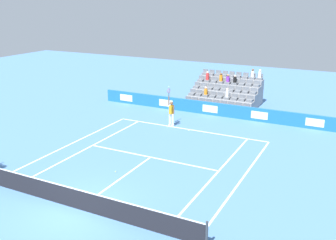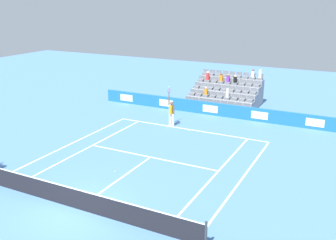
# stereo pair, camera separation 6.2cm
# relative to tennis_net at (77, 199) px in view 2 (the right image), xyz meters

# --- Properties ---
(ground_plane) EXTENTS (80.00, 80.00, 0.00)m
(ground_plane) POSITION_rel_tennis_net_xyz_m (0.00, 0.00, -0.49)
(ground_plane) COLOR #4C7AB2
(line_baseline) EXTENTS (10.97, 0.10, 0.01)m
(line_baseline) POSITION_rel_tennis_net_xyz_m (0.00, -11.89, -0.49)
(line_baseline) COLOR white
(line_baseline) RESTS_ON ground
(line_service) EXTENTS (8.23, 0.10, 0.01)m
(line_service) POSITION_rel_tennis_net_xyz_m (0.00, -6.40, -0.49)
(line_service) COLOR white
(line_service) RESTS_ON ground
(line_centre_service) EXTENTS (0.10, 6.40, 0.01)m
(line_centre_service) POSITION_rel_tennis_net_xyz_m (0.00, -3.20, -0.49)
(line_centre_service) COLOR white
(line_centre_service) RESTS_ON ground
(line_singles_sideline_left) EXTENTS (0.10, 11.89, 0.01)m
(line_singles_sideline_left) POSITION_rel_tennis_net_xyz_m (4.12, -5.95, -0.49)
(line_singles_sideline_left) COLOR white
(line_singles_sideline_left) RESTS_ON ground
(line_singles_sideline_right) EXTENTS (0.10, 11.89, 0.01)m
(line_singles_sideline_right) POSITION_rel_tennis_net_xyz_m (-4.12, -5.95, -0.49)
(line_singles_sideline_right) COLOR white
(line_singles_sideline_right) RESTS_ON ground
(line_doubles_sideline_left) EXTENTS (0.10, 11.89, 0.01)m
(line_doubles_sideline_left) POSITION_rel_tennis_net_xyz_m (5.49, -5.95, -0.49)
(line_doubles_sideline_left) COLOR white
(line_doubles_sideline_left) RESTS_ON ground
(line_doubles_sideline_right) EXTENTS (0.10, 11.89, 0.01)m
(line_doubles_sideline_right) POSITION_rel_tennis_net_xyz_m (-5.49, -5.95, -0.49)
(line_doubles_sideline_right) COLOR white
(line_doubles_sideline_right) RESTS_ON ground
(line_centre_mark) EXTENTS (0.10, 0.20, 0.01)m
(line_centre_mark) POSITION_rel_tennis_net_xyz_m (0.00, -11.79, -0.49)
(line_centre_mark) COLOR white
(line_centre_mark) RESTS_ON ground
(sponsor_barrier) EXTENTS (19.27, 0.22, 1.00)m
(sponsor_barrier) POSITION_rel_tennis_net_xyz_m (0.00, -15.92, 0.01)
(sponsor_barrier) COLOR #1E66AD
(sponsor_barrier) RESTS_ON ground
(tennis_net) EXTENTS (11.97, 0.10, 1.07)m
(tennis_net) POSITION_rel_tennis_net_xyz_m (0.00, 0.00, 0.00)
(tennis_net) COLOR #33383D
(tennis_net) RESTS_ON ground
(tennis_player) EXTENTS (0.52, 0.38, 2.85)m
(tennis_player) POSITION_rel_tennis_net_xyz_m (1.49, -12.06, 0.50)
(tennis_player) COLOR white
(tennis_player) RESTS_ON ground
(stadium_stand) EXTENTS (5.58, 4.75, 3.01)m
(stadium_stand) POSITION_rel_tennis_net_xyz_m (-0.00, -19.50, 0.33)
(stadium_stand) COLOR gray
(stadium_stand) RESTS_ON ground
(loose_tennis_ball) EXTENTS (0.07, 0.07, 0.07)m
(loose_tennis_ball) POSITION_rel_tennis_net_xyz_m (0.64, -3.82, -0.46)
(loose_tennis_ball) COLOR #D1E533
(loose_tennis_ball) RESTS_ON ground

